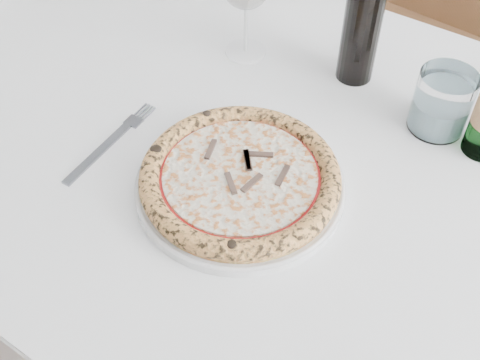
# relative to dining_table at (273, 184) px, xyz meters

# --- Properties ---
(floor) EXTENTS (5.00, 6.00, 0.02)m
(floor) POSITION_rel_dining_table_xyz_m (0.17, 0.29, -0.68)
(floor) COLOR slate
(floor) RESTS_ON ground
(dining_table) EXTENTS (1.55, 0.94, 0.76)m
(dining_table) POSITION_rel_dining_table_xyz_m (0.00, 0.00, 0.00)
(dining_table) COLOR brown
(dining_table) RESTS_ON floor
(chair_far) EXTENTS (0.51, 0.51, 0.93)m
(chair_far) POSITION_rel_dining_table_xyz_m (-0.01, 0.83, -0.14)
(chair_far) COLOR brown
(chair_far) RESTS_ON floor
(plate) EXTENTS (0.30, 0.30, 0.02)m
(plate) POSITION_rel_dining_table_xyz_m (-0.00, -0.10, 0.09)
(plate) COLOR silver
(plate) RESTS_ON dining_table
(pizza) EXTENTS (0.29, 0.29, 0.03)m
(pizza) POSITION_rel_dining_table_xyz_m (-0.00, -0.10, 0.11)
(pizza) COLOR tan
(pizza) RESTS_ON plate
(fork) EXTENTS (0.03, 0.21, 0.00)m
(fork) POSITION_rel_dining_table_xyz_m (-0.22, -0.13, 0.08)
(fork) COLOR slate
(fork) RESTS_ON dining_table
(tumbler) EXTENTS (0.09, 0.09, 0.10)m
(tumbler) POSITION_rel_dining_table_xyz_m (0.19, 0.18, 0.13)
(tumbler) COLOR white
(tumbler) RESTS_ON dining_table
(wine_bottle) EXTENTS (0.06, 0.06, 0.25)m
(wine_bottle) POSITION_rel_dining_table_xyz_m (0.02, 0.23, 0.19)
(wine_bottle) COLOR black
(wine_bottle) RESTS_ON dining_table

